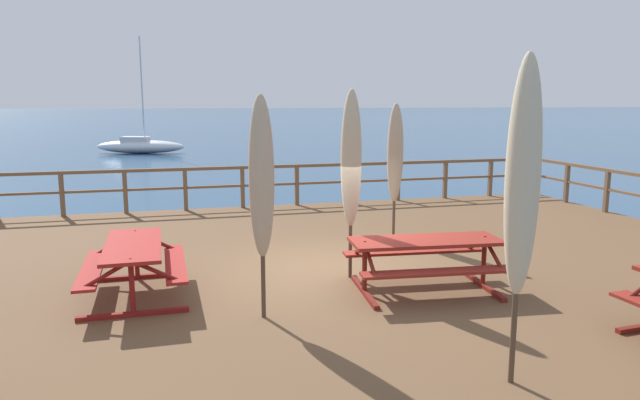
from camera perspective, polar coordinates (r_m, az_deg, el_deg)
The scene contains 10 objects.
ground_plane at distance 9.87m, azimuth 1.41°, elevation -10.87°, with size 600.00×600.00×0.00m, color navy.
wooden_deck at distance 9.74m, azimuth 1.42°, elevation -8.84°, with size 16.22×12.23×0.74m, color brown.
railing_waterside_far at distance 15.18m, azimuth -4.97°, elevation 2.10°, with size 16.02×0.10×1.09m.
picnic_table_mid_centre at distance 8.58m, azimuth -17.92°, elevation -5.43°, with size 1.42×2.04×0.78m.
picnic_table_front_right at distance 8.54m, azimuth 10.39°, elevation -5.15°, with size 2.30×1.61×0.78m.
patio_umbrella_tall_mid_left at distance 7.15m, azimuth -5.80°, elevation 2.16°, with size 0.32×0.32×2.83m.
patio_umbrella_tall_back_left at distance 5.67m, azimuth 19.38°, elevation 1.97°, with size 0.32×0.32×3.18m.
patio_umbrella_short_back at distance 11.48m, azimuth 7.43°, elevation 4.56°, with size 0.32×0.32×2.70m.
patio_umbrella_tall_mid_right at distance 8.80m, azimuth 3.09°, elevation 4.00°, with size 0.32×0.32×2.92m.
sailboat_distant at distance 41.11m, azimuth -17.34°, elevation 5.14°, with size 6.23×3.45×7.72m.
Camera 1 is at (-2.64, -8.85, 3.47)m, focal length 32.40 mm.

